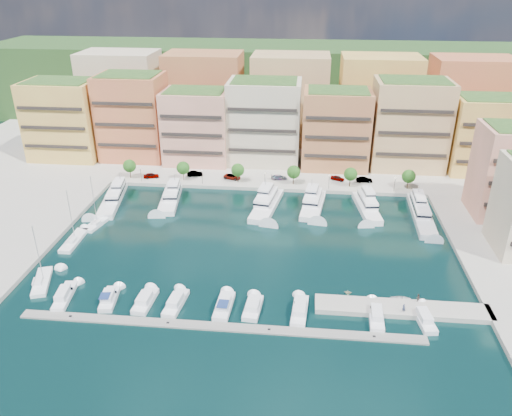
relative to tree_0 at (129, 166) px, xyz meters
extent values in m
plane|color=black|center=(40.00, -33.50, -4.74)|extent=(400.00, 400.00, 0.00)
cube|color=#9E998E|center=(40.00, 28.50, -4.74)|extent=(220.00, 64.00, 2.00)
cube|color=#193816|center=(40.00, 76.50, -4.74)|extent=(240.00, 40.00, 58.00)
cube|color=gray|center=(37.00, -63.50, -4.74)|extent=(72.00, 2.20, 0.35)
cube|color=#9E998E|center=(70.00, -55.50, -4.74)|extent=(32.00, 5.00, 2.00)
cube|color=#E8C555|center=(-26.00, 16.50, 8.26)|extent=(22.00, 16.00, 24.00)
cube|color=black|center=(-26.00, 8.25, 8.26)|extent=(20.24, 0.50, 0.90)
cube|color=#295020|center=(-26.00, 16.50, 20.66)|extent=(19.36, 14.08, 0.80)
cube|color=#C45C41|center=(-4.00, 18.50, 9.26)|extent=(20.00, 16.00, 26.00)
cube|color=black|center=(-4.00, 10.25, 9.26)|extent=(18.40, 0.50, 0.90)
cube|color=#295020|center=(-4.00, 18.50, 22.66)|extent=(17.60, 14.08, 0.80)
cube|color=#F5A088|center=(17.00, 16.50, 7.26)|extent=(20.00, 15.00, 22.00)
cube|color=black|center=(17.00, 8.75, 7.26)|extent=(18.40, 0.50, 0.90)
cube|color=#295020|center=(17.00, 16.50, 18.66)|extent=(17.60, 13.20, 0.80)
cube|color=beige|center=(38.00, 18.50, 8.76)|extent=(22.00, 16.00, 25.00)
cube|color=black|center=(38.00, 10.25, 8.76)|extent=(20.24, 0.50, 0.90)
cube|color=#295020|center=(38.00, 18.50, 21.66)|extent=(19.36, 14.08, 0.80)
cube|color=#B77B44|center=(60.00, 16.50, 7.76)|extent=(20.00, 15.00, 23.00)
cube|color=black|center=(60.00, 8.75, 7.76)|extent=(18.40, 0.50, 0.90)
cube|color=#295020|center=(60.00, 16.50, 19.66)|extent=(17.60, 13.20, 0.80)
cube|color=tan|center=(82.00, 18.50, 9.26)|extent=(22.00, 16.00, 26.00)
cube|color=black|center=(82.00, 10.25, 9.26)|extent=(20.24, 0.50, 0.90)
cube|color=#295020|center=(82.00, 18.50, 22.66)|extent=(19.36, 14.08, 0.80)
cube|color=#E8C555|center=(104.00, 16.50, 7.26)|extent=(20.00, 15.00, 22.00)
cube|color=black|center=(104.00, 8.75, 7.26)|extent=(18.40, 0.50, 0.90)
cube|color=#295020|center=(104.00, 16.50, 18.66)|extent=(17.60, 13.20, 0.80)
cube|color=beige|center=(-15.00, 40.50, 11.26)|extent=(26.00, 18.00, 30.00)
cube|color=#B77B44|center=(15.00, 40.50, 11.26)|extent=(26.00, 18.00, 30.00)
cube|color=tan|center=(45.00, 40.50, 11.26)|extent=(26.00, 18.00, 30.00)
cube|color=#E8C555|center=(75.00, 40.50, 11.26)|extent=(26.00, 18.00, 30.00)
cube|color=#C45C41|center=(105.00, 40.50, 11.26)|extent=(26.00, 18.00, 30.00)
cylinder|color=#473323|center=(0.00, 0.00, -2.24)|extent=(0.24, 0.24, 3.00)
sphere|color=#1F4E16|center=(0.00, 0.00, 0.01)|extent=(3.80, 3.80, 3.80)
cylinder|color=#473323|center=(16.00, 0.00, -2.24)|extent=(0.24, 0.24, 3.00)
sphere|color=#1F4E16|center=(16.00, 0.00, 0.01)|extent=(3.80, 3.80, 3.80)
cylinder|color=#473323|center=(32.00, 0.00, -2.24)|extent=(0.24, 0.24, 3.00)
sphere|color=#1F4E16|center=(32.00, 0.00, 0.01)|extent=(3.80, 3.80, 3.80)
cylinder|color=#473323|center=(48.00, 0.00, -2.24)|extent=(0.24, 0.24, 3.00)
sphere|color=#1F4E16|center=(48.00, 0.00, 0.01)|extent=(3.80, 3.80, 3.80)
cylinder|color=#473323|center=(64.00, 0.00, -2.24)|extent=(0.24, 0.24, 3.00)
sphere|color=#1F4E16|center=(64.00, 0.00, 0.01)|extent=(3.80, 3.80, 3.80)
cylinder|color=#473323|center=(80.00, 0.00, -2.24)|extent=(0.24, 0.24, 3.00)
sphere|color=#1F4E16|center=(80.00, 0.00, 0.01)|extent=(3.80, 3.80, 3.80)
cylinder|color=black|center=(4.00, -2.30, -1.74)|extent=(0.10, 0.10, 4.00)
sphere|color=#FFF2CC|center=(4.00, -2.30, 0.31)|extent=(0.30, 0.30, 0.30)
cylinder|color=black|center=(22.00, -2.30, -1.74)|extent=(0.10, 0.10, 4.00)
sphere|color=#FFF2CC|center=(22.00, -2.30, 0.31)|extent=(0.30, 0.30, 0.30)
cylinder|color=black|center=(40.00, -2.30, -1.74)|extent=(0.10, 0.10, 4.00)
sphere|color=#FFF2CC|center=(40.00, -2.30, 0.31)|extent=(0.30, 0.30, 0.30)
cylinder|color=black|center=(58.00, -2.30, -1.74)|extent=(0.10, 0.10, 4.00)
sphere|color=#FFF2CC|center=(58.00, -2.30, 0.31)|extent=(0.30, 0.30, 0.30)
cylinder|color=black|center=(76.00, -2.30, -1.74)|extent=(0.10, 0.10, 4.00)
sphere|color=#FFF2CC|center=(76.00, -2.30, 0.31)|extent=(0.30, 0.30, 0.30)
cube|color=white|center=(0.00, -15.16, -4.39)|extent=(7.51, 21.71, 2.30)
cube|color=white|center=(0.00, -13.03, -2.34)|extent=(5.25, 12.12, 1.80)
cube|color=black|center=(0.00, -13.03, -2.34)|extent=(5.32, 12.19, 0.55)
cube|color=white|center=(0.00, -11.32, -0.74)|extent=(3.50, 6.71, 1.40)
cylinder|color=#B2B2B7|center=(0.00, -10.04, 0.86)|extent=(0.14, 0.14, 1.80)
cube|color=white|center=(15.37, -13.39, -4.39)|extent=(6.55, 18.18, 2.30)
cube|color=white|center=(15.37, -11.61, -2.34)|extent=(4.80, 10.14, 1.80)
cube|color=black|center=(15.37, -11.61, -2.34)|extent=(4.87, 10.21, 0.55)
cube|color=white|center=(15.37, -10.19, -0.74)|extent=(3.29, 5.61, 1.40)
cylinder|color=#B2B2B7|center=(15.37, -9.12, 0.86)|extent=(0.14, 0.14, 1.80)
cube|color=black|center=(15.37, -13.39, -4.84)|extent=(6.61, 18.23, 0.35)
cube|color=white|center=(41.51, -14.48, -4.39)|extent=(7.99, 20.48, 2.30)
cube|color=white|center=(41.51, -12.48, -2.34)|extent=(5.71, 11.47, 1.80)
cube|color=black|center=(41.51, -12.48, -2.34)|extent=(5.78, 11.54, 0.55)
cube|color=white|center=(41.51, -10.89, -0.74)|extent=(3.86, 6.38, 1.40)
cylinder|color=#B2B2B7|center=(41.51, -9.69, 0.86)|extent=(0.14, 0.14, 1.80)
cube|color=white|center=(53.69, -13.25, -4.39)|extent=(7.07, 17.98, 2.30)
cube|color=white|center=(53.69, -11.50, -2.34)|extent=(5.18, 10.06, 1.80)
cube|color=black|center=(53.69, -11.50, -2.34)|extent=(5.24, 10.13, 0.55)
cube|color=white|center=(53.69, -10.10, -0.74)|extent=(3.55, 5.58, 1.40)
cylinder|color=#B2B2B7|center=(53.69, -9.05, 0.86)|extent=(0.14, 0.14, 1.80)
cube|color=black|center=(53.69, -13.25, -4.84)|extent=(7.13, 18.03, 0.35)
cube|color=white|center=(67.57, -13.37, -4.39)|extent=(6.50, 18.13, 2.30)
cube|color=white|center=(67.57, -11.59, -2.34)|extent=(4.67, 10.12, 1.80)
cube|color=black|center=(67.57, -11.59, -2.34)|extent=(4.73, 10.19, 0.55)
cube|color=white|center=(67.57, -10.17, -0.74)|extent=(3.16, 5.61, 1.40)
cylinder|color=#B2B2B7|center=(67.57, -9.11, 0.86)|extent=(0.14, 0.14, 1.80)
cube|color=white|center=(80.89, -16.33, -4.39)|extent=(5.17, 23.81, 2.30)
cube|color=white|center=(80.89, -13.96, -2.34)|extent=(3.99, 13.14, 1.80)
cube|color=black|center=(80.89, -13.96, -2.34)|extent=(4.05, 13.20, 0.55)
cube|color=white|center=(80.89, -12.07, -0.74)|extent=(2.82, 7.19, 1.40)
cylinder|color=#B2B2B7|center=(80.89, -10.65, 0.86)|extent=(0.14, 0.14, 1.80)
cube|color=white|center=(6.42, -58.00, -4.49)|extent=(3.65, 9.41, 1.40)
cube|color=white|center=(6.42, -58.46, -3.19)|extent=(2.47, 4.62, 1.10)
cube|color=black|center=(6.42, -56.63, -3.44)|extent=(1.75, 0.34, 0.55)
cube|color=white|center=(15.22, -58.00, -4.49)|extent=(3.52, 7.73, 1.40)
cube|color=white|center=(15.22, -58.37, -3.19)|extent=(2.46, 3.81, 1.10)
cube|color=black|center=(15.22, -56.88, -3.44)|extent=(1.85, 0.34, 0.55)
cube|color=navy|center=(15.22, -59.34, -2.59)|extent=(2.08, 2.45, 0.12)
cube|color=white|center=(22.19, -58.00, -4.49)|extent=(3.29, 7.85, 1.40)
cube|color=white|center=(22.19, -58.38, -3.19)|extent=(2.43, 3.82, 1.10)
cube|color=black|center=(22.19, -56.85, -3.44)|extent=(2.05, 0.22, 0.55)
cube|color=white|center=(28.07, -58.00, -4.49)|extent=(3.51, 8.56, 1.40)
cube|color=white|center=(28.07, -58.42, -3.19)|extent=(2.48, 4.19, 1.10)
cube|color=black|center=(28.07, -56.75, -3.44)|extent=(1.92, 0.30, 0.55)
cube|color=white|center=(37.19, -58.00, -4.49)|extent=(3.16, 8.43, 1.40)
cube|color=white|center=(37.19, -58.42, -3.19)|extent=(2.36, 4.08, 1.10)
cube|color=black|center=(37.19, -56.75, -3.44)|extent=(2.03, 0.18, 0.55)
cube|color=navy|center=(37.19, -59.50, -2.59)|extent=(2.07, 2.58, 0.12)
cube|color=white|center=(42.58, -58.00, -4.49)|extent=(3.39, 7.42, 1.40)
cube|color=white|center=(42.58, -58.36, -3.19)|extent=(2.48, 3.63, 1.10)
cube|color=black|center=(42.58, -56.92, -3.44)|extent=(2.05, 0.26, 0.55)
cube|color=white|center=(51.18, -58.00, -4.49)|extent=(3.27, 8.96, 1.40)
cube|color=white|center=(51.18, -58.44, -3.19)|extent=(2.36, 4.36, 1.10)
cube|color=black|center=(51.18, -56.68, -3.44)|extent=(1.91, 0.24, 0.55)
cube|color=white|center=(64.90, -58.00, -4.49)|extent=(2.90, 8.87, 1.40)
cube|color=white|center=(64.90, -58.44, -3.19)|extent=(2.13, 4.29, 1.10)
cube|color=black|center=(64.90, -56.69, -3.44)|extent=(1.78, 0.19, 0.55)
cube|color=white|center=(73.30, -58.00, -4.49)|extent=(3.51, 8.42, 1.40)
cube|color=white|center=(73.30, -58.41, -3.19)|extent=(2.42, 4.14, 1.10)
cube|color=black|center=(73.30, -56.78, -3.44)|extent=(1.76, 0.33, 0.55)
cube|color=white|center=(0.82, -28.23, -4.54)|extent=(4.44, 8.79, 1.20)
cube|color=white|center=(0.82, -29.07, -3.64)|extent=(2.03, 2.40, 0.60)
cylinder|color=#B2B2B7|center=(0.82, -27.81, 2.06)|extent=(0.14, 0.14, 12.00)
cylinder|color=#B2B2B7|center=(0.82, -29.49, -2.94)|extent=(0.91, 3.72, 0.10)
cube|color=white|center=(-0.38, -53.68, -4.54)|extent=(5.89, 10.48, 1.20)
cube|color=white|center=(-0.38, -54.69, -3.64)|extent=(2.40, 2.93, 0.60)
cylinder|color=#B2B2B7|center=(-0.38, -53.17, 2.06)|extent=(0.14, 0.14, 12.00)
cylinder|color=#B2B2B7|center=(-0.38, -55.20, -2.94)|extent=(1.55, 4.34, 0.10)
cube|color=white|center=(-1.19, -36.88, -4.54)|extent=(3.03, 10.96, 1.20)
cube|color=white|center=(-1.19, -37.97, -3.64)|extent=(1.74, 2.76, 0.60)
cylinder|color=#B2B2B7|center=(-1.19, -36.34, 2.06)|extent=(0.14, 0.14, 12.00)
cylinder|color=#B2B2B7|center=(-1.19, -38.52, -2.94)|extent=(0.20, 4.91, 0.10)
imported|color=silver|center=(70.10, -52.50, -4.32)|extent=(4.63, 3.72, 0.85)
imported|color=beige|center=(60.36, -51.04, -4.35)|extent=(1.63, 1.46, 0.78)
imported|color=gray|center=(6.07, 0.59, -2.98)|extent=(4.80, 3.08, 1.52)
imported|color=gray|center=(18.60, 3.33, -2.99)|extent=(4.80, 2.44, 1.51)
imported|color=gray|center=(30.02, 2.18, -3.04)|extent=(5.49, 3.62, 1.40)
imported|color=gray|center=(43.71, 3.19, -3.07)|extent=(4.83, 2.50, 1.34)
imported|color=gray|center=(60.81, 4.24, -3.05)|extent=(4.40, 3.10, 1.39)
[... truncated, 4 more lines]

